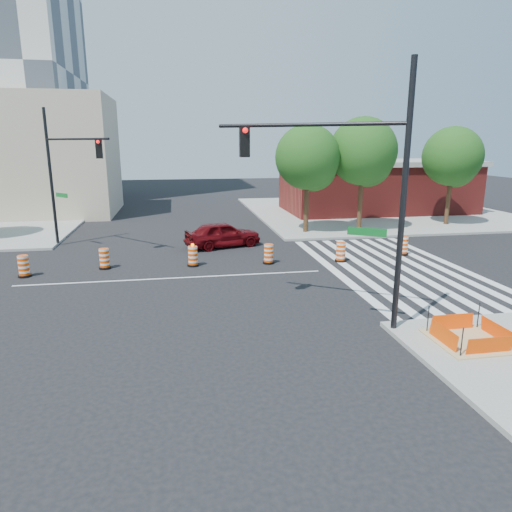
# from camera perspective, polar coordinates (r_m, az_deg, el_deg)

# --- Properties ---
(ground) EXTENTS (120.00, 120.00, 0.00)m
(ground) POSITION_cam_1_polar(r_m,az_deg,el_deg) (21.56, -10.26, -2.74)
(ground) COLOR black
(ground) RESTS_ON ground
(sidewalk_ne) EXTENTS (22.00, 22.00, 0.15)m
(sidewalk_ne) POSITION_cam_1_polar(r_m,az_deg,el_deg) (42.98, 14.59, 5.44)
(sidewalk_ne) COLOR gray
(sidewalk_ne) RESTS_ON ground
(crosswalk_east) EXTENTS (6.75, 13.50, 0.01)m
(crosswalk_east) POSITION_cam_1_polar(r_m,az_deg,el_deg) (24.06, 16.78, -1.35)
(crosswalk_east) COLOR silver
(crosswalk_east) RESTS_ON ground
(lane_centerline) EXTENTS (14.00, 0.12, 0.01)m
(lane_centerline) POSITION_cam_1_polar(r_m,az_deg,el_deg) (21.56, -10.26, -2.73)
(lane_centerline) COLOR silver
(lane_centerline) RESTS_ON ground
(excavation_pit) EXTENTS (2.20, 2.20, 0.90)m
(excavation_pit) POSITION_cam_1_polar(r_m,az_deg,el_deg) (15.73, 25.11, -9.44)
(excavation_pit) COLOR tan
(excavation_pit) RESTS_ON ground
(brick_storefront) EXTENTS (16.50, 8.50, 4.60)m
(brick_storefront) POSITION_cam_1_polar(r_m,az_deg,el_deg) (42.72, 14.77, 8.41)
(brick_storefront) COLOR maroon
(brick_storefront) RESTS_ON ground
(beige_midrise) EXTENTS (14.00, 10.00, 10.00)m
(beige_midrise) POSITION_cam_1_polar(r_m,az_deg,el_deg) (44.42, -26.52, 11.10)
(beige_midrise) COLOR #C4B096
(beige_midrise) RESTS_ON ground
(red_coupe) EXTENTS (4.88, 3.07, 1.55)m
(red_coupe) POSITION_cam_1_polar(r_m,az_deg,el_deg) (27.52, -4.18, 2.74)
(red_coupe) COLOR #55070B
(red_coupe) RESTS_ON ground
(signal_pole_se) EXTENTS (5.47, 3.54, 8.43)m
(signal_pole_se) POSITION_cam_1_polar(r_m,az_deg,el_deg) (15.12, 11.40, 10.08)
(signal_pole_se) COLOR black
(signal_pole_se) RESTS_ON ground
(signal_pole_nw) EXTENTS (4.18, 4.51, 7.95)m
(signal_pole_nw) POSITION_cam_1_polar(r_m,az_deg,el_deg) (28.55, -22.78, 10.42)
(signal_pole_nw) COLOR black
(signal_pole_nw) RESTS_ON ground
(tree_north_c) EXTENTS (4.32, 4.32, 7.35)m
(tree_north_c) POSITION_cam_1_polar(r_m,az_deg,el_deg) (31.30, 6.51, 11.71)
(tree_north_c) COLOR #382314
(tree_north_c) RESTS_ON ground
(tree_north_d) EXTENTS (4.63, 4.63, 7.87)m
(tree_north_d) POSITION_cam_1_polar(r_m,az_deg,el_deg) (32.86, 13.25, 12.16)
(tree_north_d) COLOR #382314
(tree_north_d) RESTS_ON ground
(tree_north_e) EXTENTS (4.30, 4.30, 7.30)m
(tree_north_e) POSITION_cam_1_polar(r_m,az_deg,el_deg) (37.06, 23.35, 10.98)
(tree_north_e) COLOR #382314
(tree_north_e) RESTS_ON ground
(median_drum_1) EXTENTS (0.60, 0.60, 1.02)m
(median_drum_1) POSITION_cam_1_polar(r_m,az_deg,el_deg) (23.92, -27.03, -1.22)
(median_drum_1) COLOR black
(median_drum_1) RESTS_ON ground
(median_drum_2) EXTENTS (0.60, 0.60, 1.02)m
(median_drum_2) POSITION_cam_1_polar(r_m,az_deg,el_deg) (23.91, -18.41, -0.40)
(median_drum_2) COLOR black
(median_drum_2) RESTS_ON ground
(median_drum_3) EXTENTS (0.60, 0.60, 1.18)m
(median_drum_3) POSITION_cam_1_polar(r_m,az_deg,el_deg) (23.40, -7.89, -0.09)
(median_drum_3) COLOR black
(median_drum_3) RESTS_ON ground
(median_drum_4) EXTENTS (0.60, 0.60, 1.02)m
(median_drum_4) POSITION_cam_1_polar(r_m,az_deg,el_deg) (23.68, 1.58, 0.19)
(median_drum_4) COLOR black
(median_drum_4) RESTS_ON ground
(median_drum_5) EXTENTS (0.60, 0.60, 1.02)m
(median_drum_5) POSITION_cam_1_polar(r_m,az_deg,el_deg) (24.46, 10.55, 0.40)
(median_drum_5) COLOR black
(median_drum_5) RESTS_ON ground
(median_drum_6) EXTENTS (0.60, 0.60, 1.02)m
(median_drum_6) POSITION_cam_1_polar(r_m,az_deg,el_deg) (26.83, 17.94, 1.15)
(median_drum_6) COLOR black
(median_drum_6) RESTS_ON ground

